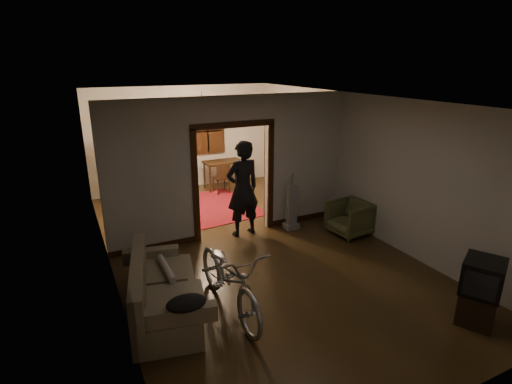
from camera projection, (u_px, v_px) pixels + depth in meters
floor at (249, 247)px, 7.70m from camera, size 5.00×8.50×0.01m
ceiling at (248, 98)px, 6.83m from camera, size 5.00×8.50×0.01m
wall_back at (183, 138)px, 10.89m from camera, size 5.00×0.02×2.80m
wall_left at (104, 196)px, 6.22m from camera, size 0.02×8.50×2.80m
wall_right at (357, 162)px, 8.31m from camera, size 0.02×8.50×2.80m
partition_wall at (233, 168)px, 7.90m from camera, size 5.00×0.14×2.80m
door_casing at (233, 182)px, 8.00m from camera, size 1.74×0.20×2.32m
far_window at (208, 131)px, 11.10m from camera, size 0.98×0.06×1.28m
chandelier at (202, 110)px, 9.10m from camera, size 0.24×0.24×0.24m
light_switch at (281, 170)px, 8.33m from camera, size 0.08×0.01×0.12m
sofa at (165, 285)px, 5.56m from camera, size 1.23×2.04×0.88m
rolled_paper at (166, 268)px, 5.83m from camera, size 0.10×0.78×0.10m
jacket at (186, 303)px, 4.73m from camera, size 0.48×0.36×0.14m
bicycle at (229, 277)px, 5.59m from camera, size 0.75×2.02×1.05m
armchair at (350, 218)px, 8.17m from camera, size 0.83×0.81×0.70m
tv_stand at (477, 307)px, 5.42m from camera, size 0.65×0.63×0.45m
crt_tv at (483, 277)px, 5.27m from camera, size 0.71×0.68×0.47m
vacuum at (292, 207)px, 8.38m from camera, size 0.34×0.29×0.97m
person at (243, 189)px, 7.96m from camera, size 0.76×0.54×1.96m
oriental_rug at (214, 206)px, 9.82m from camera, size 2.00×2.50×0.02m
locker at (147, 166)px, 10.13m from camera, size 0.90×0.54×1.73m
globe at (143, 124)px, 9.79m from camera, size 0.30×0.30×0.30m
desk at (223, 175)px, 11.11m from camera, size 1.14×0.78×0.77m
desk_chair at (221, 178)px, 10.72m from camera, size 0.40×0.40×0.86m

